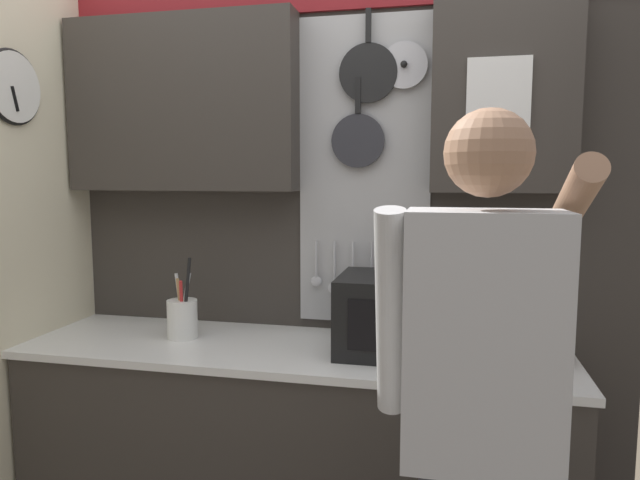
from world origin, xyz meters
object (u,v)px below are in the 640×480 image
at_px(microwave, 410,315).
at_px(person, 481,390).
at_px(knife_block, 544,335).
at_px(utensil_crock, 182,317).

height_order(microwave, person, person).
xyz_separation_m(microwave, person, (0.22, -0.68, -0.01)).
xyz_separation_m(knife_block, person, (-0.26, -0.68, 0.03)).
height_order(knife_block, person, person).
bearing_deg(utensil_crock, knife_block, -0.04).
distance_m(microwave, knife_block, 0.48).
xyz_separation_m(knife_block, utensil_crock, (-1.41, 0.00, -0.01)).
bearing_deg(knife_block, person, -110.56).
height_order(utensil_crock, person, person).
distance_m(utensil_crock, person, 1.34).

